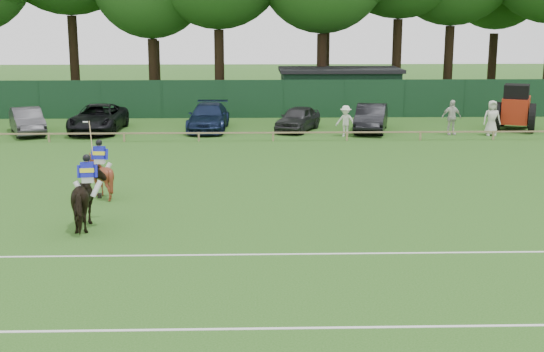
{
  "coord_description": "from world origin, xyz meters",
  "views": [
    {
      "loc": [
        -0.2,
        -20.68,
        6.68
      ],
      "look_at": [
        0.5,
        3.0,
        1.4
      ],
      "focal_mm": 48.0,
      "sensor_mm": 36.0,
      "label": 1
    }
  ],
  "objects_px": {
    "spectator_mid": "(451,117)",
    "tractor": "(516,109)",
    "utility_shed": "(339,90)",
    "sedan_navy": "(208,117)",
    "estate_black": "(371,118)",
    "horse_chestnut": "(101,176)",
    "hatch_grey": "(298,119)",
    "sedan_grey": "(27,121)",
    "spectator_right": "(492,118)",
    "horse_dark": "(89,199)",
    "suv_black": "(98,118)",
    "spectator_left": "(346,121)"
  },
  "relations": [
    {
      "from": "horse_chestnut",
      "to": "spectator_mid",
      "type": "height_order",
      "value": "spectator_mid"
    },
    {
      "from": "horse_dark",
      "to": "sedan_grey",
      "type": "distance_m",
      "value": 20.36
    },
    {
      "from": "spectator_left",
      "to": "tractor",
      "type": "relative_size",
      "value": 0.45
    },
    {
      "from": "sedan_navy",
      "to": "estate_black",
      "type": "bearing_deg",
      "value": -1.53
    },
    {
      "from": "hatch_grey",
      "to": "spectator_mid",
      "type": "xyz_separation_m",
      "value": [
        8.59,
        -1.7,
        0.27
      ]
    },
    {
      "from": "sedan_grey",
      "to": "spectator_mid",
      "type": "height_order",
      "value": "spectator_mid"
    },
    {
      "from": "estate_black",
      "to": "spectator_left",
      "type": "bearing_deg",
      "value": -122.38
    },
    {
      "from": "suv_black",
      "to": "estate_black",
      "type": "bearing_deg",
      "value": 0.84
    },
    {
      "from": "horse_dark",
      "to": "estate_black",
      "type": "xyz_separation_m",
      "value": [
        12.16,
        19.25,
        -0.15
      ]
    },
    {
      "from": "estate_black",
      "to": "suv_black",
      "type": "bearing_deg",
      "value": -167.64
    },
    {
      "from": "suv_black",
      "to": "sedan_navy",
      "type": "relative_size",
      "value": 1.06
    },
    {
      "from": "estate_black",
      "to": "tractor",
      "type": "distance_m",
      "value": 8.58
    },
    {
      "from": "utility_shed",
      "to": "tractor",
      "type": "xyz_separation_m",
      "value": [
        9.36,
        -8.66,
        -0.26
      ]
    },
    {
      "from": "spectator_mid",
      "to": "tractor",
      "type": "bearing_deg",
      "value": 10.96
    },
    {
      "from": "spectator_mid",
      "to": "sedan_grey",
      "type": "bearing_deg",
      "value": 168.75
    },
    {
      "from": "hatch_grey",
      "to": "suv_black",
      "type": "bearing_deg",
      "value": -156.13
    },
    {
      "from": "spectator_right",
      "to": "tractor",
      "type": "bearing_deg",
      "value": 44.62
    },
    {
      "from": "horse_dark",
      "to": "utility_shed",
      "type": "distance_m",
      "value": 30.38
    },
    {
      "from": "horse_dark",
      "to": "hatch_grey",
      "type": "relative_size",
      "value": 0.53
    },
    {
      "from": "spectator_left",
      "to": "utility_shed",
      "type": "distance_m",
      "value": 10.62
    },
    {
      "from": "spectator_mid",
      "to": "spectator_right",
      "type": "bearing_deg",
      "value": -17.71
    },
    {
      "from": "spectator_left",
      "to": "spectator_right",
      "type": "xyz_separation_m",
      "value": [
        8.25,
        0.03,
        0.13
      ]
    },
    {
      "from": "horse_dark",
      "to": "sedan_grey",
      "type": "xyz_separation_m",
      "value": [
        -7.57,
        18.9,
        -0.2
      ]
    },
    {
      "from": "horse_dark",
      "to": "suv_black",
      "type": "bearing_deg",
      "value": -86.25
    },
    {
      "from": "suv_black",
      "to": "tractor",
      "type": "relative_size",
      "value": 1.49
    },
    {
      "from": "sedan_navy",
      "to": "spectator_right",
      "type": "height_order",
      "value": "spectator_right"
    },
    {
      "from": "sedan_grey",
      "to": "spectator_right",
      "type": "distance_m",
      "value": 26.32
    },
    {
      "from": "sedan_navy",
      "to": "estate_black",
      "type": "xyz_separation_m",
      "value": [
        9.49,
        -0.74,
        0.01
      ]
    },
    {
      "from": "hatch_grey",
      "to": "estate_black",
      "type": "height_order",
      "value": "estate_black"
    },
    {
      "from": "tractor",
      "to": "spectator_mid",
      "type": "bearing_deg",
      "value": -136.73
    },
    {
      "from": "estate_black",
      "to": "utility_shed",
      "type": "distance_m",
      "value": 8.98
    },
    {
      "from": "suv_black",
      "to": "sedan_grey",
      "type": "bearing_deg",
      "value": -168.05
    },
    {
      "from": "spectator_left",
      "to": "tractor",
      "type": "height_order",
      "value": "tractor"
    },
    {
      "from": "spectator_mid",
      "to": "estate_black",
      "type": "bearing_deg",
      "value": 154.58
    },
    {
      "from": "hatch_grey",
      "to": "tractor",
      "type": "xyz_separation_m",
      "value": [
        12.8,
        -0.16,
        0.56
      ]
    },
    {
      "from": "horse_chestnut",
      "to": "hatch_grey",
      "type": "distance_m",
      "value": 17.73
    },
    {
      "from": "spectator_right",
      "to": "tractor",
      "type": "distance_m",
      "value": 2.76
    },
    {
      "from": "utility_shed",
      "to": "hatch_grey",
      "type": "bearing_deg",
      "value": -112.03
    },
    {
      "from": "estate_black",
      "to": "spectator_mid",
      "type": "bearing_deg",
      "value": -2.83
    },
    {
      "from": "horse_chestnut",
      "to": "hatch_grey",
      "type": "xyz_separation_m",
      "value": [
        8.36,
        15.63,
        -0.09
      ]
    },
    {
      "from": "hatch_grey",
      "to": "estate_black",
      "type": "xyz_separation_m",
      "value": [
        4.24,
        -0.42,
        0.07
      ]
    },
    {
      "from": "spectator_left",
      "to": "utility_shed",
      "type": "relative_size",
      "value": 0.21
    },
    {
      "from": "horse_chestnut",
      "to": "tractor",
      "type": "relative_size",
      "value": 0.42
    },
    {
      "from": "hatch_grey",
      "to": "spectator_right",
      "type": "bearing_deg",
      "value": 12.76
    },
    {
      "from": "sedan_navy",
      "to": "hatch_grey",
      "type": "bearing_deg",
      "value": -0.6
    },
    {
      "from": "sedan_navy",
      "to": "spectator_mid",
      "type": "bearing_deg",
      "value": -5.36
    },
    {
      "from": "horse_chestnut",
      "to": "spectator_right",
      "type": "bearing_deg",
      "value": -139.4
    },
    {
      "from": "sedan_navy",
      "to": "spectator_right",
      "type": "xyz_separation_m",
      "value": [
        16.04,
        -2.36,
        0.21
      ]
    },
    {
      "from": "horse_dark",
      "to": "estate_black",
      "type": "relative_size",
      "value": 0.46
    },
    {
      "from": "sedan_navy",
      "to": "tractor",
      "type": "height_order",
      "value": "tractor"
    }
  ]
}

